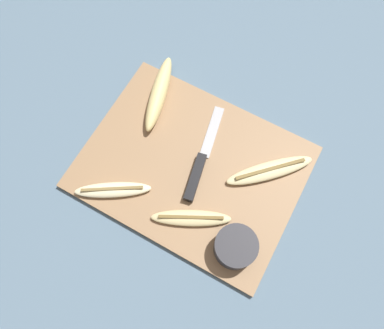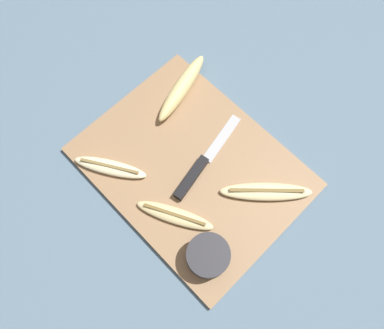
{
  "view_description": "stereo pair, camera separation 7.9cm",
  "coord_description": "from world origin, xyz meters",
  "px_view_note": "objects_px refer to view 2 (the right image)",
  "views": [
    {
      "loc": [
        0.13,
        -0.24,
        0.77
      ],
      "look_at": [
        0.0,
        0.0,
        0.02
      ],
      "focal_mm": 35.0,
      "sensor_mm": 36.0,
      "label": 1
    },
    {
      "loc": [
        0.19,
        -0.19,
        0.77
      ],
      "look_at": [
        0.0,
        0.0,
        0.02
      ],
      "focal_mm": 35.0,
      "sensor_mm": 36.0,
      "label": 2
    }
  ],
  "objects_px": {
    "banana_mellow_near": "(175,215)",
    "banana_pale_long": "(110,167)",
    "banana_golden_short": "(182,88)",
    "banana_soft_right": "(266,192)",
    "prep_bowl": "(208,256)",
    "knife": "(197,170)"
  },
  "relations": [
    {
      "from": "banana_mellow_near",
      "to": "banana_pale_long",
      "type": "bearing_deg",
      "value": -171.08
    },
    {
      "from": "banana_golden_short",
      "to": "banana_mellow_near",
      "type": "xyz_separation_m",
      "value": [
        0.2,
        -0.21,
        -0.01
      ]
    },
    {
      "from": "banana_golden_short",
      "to": "banana_pale_long",
      "type": "bearing_deg",
      "value": -82.83
    },
    {
      "from": "banana_golden_short",
      "to": "banana_soft_right",
      "type": "xyz_separation_m",
      "value": [
        0.3,
        -0.04,
        -0.01
      ]
    },
    {
      "from": "prep_bowl",
      "to": "banana_soft_right",
      "type": "bearing_deg",
      "value": 92.51
    },
    {
      "from": "banana_soft_right",
      "to": "banana_mellow_near",
      "type": "xyz_separation_m",
      "value": [
        -0.1,
        -0.17,
        -0.0
      ]
    },
    {
      "from": "banana_mellow_near",
      "to": "prep_bowl",
      "type": "distance_m",
      "value": 0.11
    },
    {
      "from": "banana_golden_short",
      "to": "banana_mellow_near",
      "type": "bearing_deg",
      "value": -46.66
    },
    {
      "from": "banana_golden_short",
      "to": "prep_bowl",
      "type": "distance_m",
      "value": 0.38
    },
    {
      "from": "knife",
      "to": "banana_pale_long",
      "type": "height_order",
      "value": "banana_pale_long"
    },
    {
      "from": "knife",
      "to": "banana_golden_short",
      "type": "bearing_deg",
      "value": 133.66
    },
    {
      "from": "knife",
      "to": "banana_mellow_near",
      "type": "height_order",
      "value": "same"
    },
    {
      "from": "knife",
      "to": "banana_soft_right",
      "type": "relative_size",
      "value": 1.41
    },
    {
      "from": "knife",
      "to": "banana_pale_long",
      "type": "xyz_separation_m",
      "value": [
        -0.13,
        -0.13,
        0.0
      ]
    },
    {
      "from": "banana_pale_long",
      "to": "banana_golden_short",
      "type": "bearing_deg",
      "value": 97.17
    },
    {
      "from": "banana_soft_right",
      "to": "prep_bowl",
      "type": "distance_m",
      "value": 0.18
    },
    {
      "from": "banana_soft_right",
      "to": "prep_bowl",
      "type": "xyz_separation_m",
      "value": [
        0.01,
        -0.18,
        0.01
      ]
    },
    {
      "from": "knife",
      "to": "banana_soft_right",
      "type": "bearing_deg",
      "value": 15.46
    },
    {
      "from": "knife",
      "to": "banana_mellow_near",
      "type": "distance_m",
      "value": 0.11
    },
    {
      "from": "banana_soft_right",
      "to": "banana_mellow_near",
      "type": "relative_size",
      "value": 1.02
    },
    {
      "from": "knife",
      "to": "prep_bowl",
      "type": "height_order",
      "value": "prep_bowl"
    },
    {
      "from": "banana_mellow_near",
      "to": "banana_pale_long",
      "type": "height_order",
      "value": "same"
    }
  ]
}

